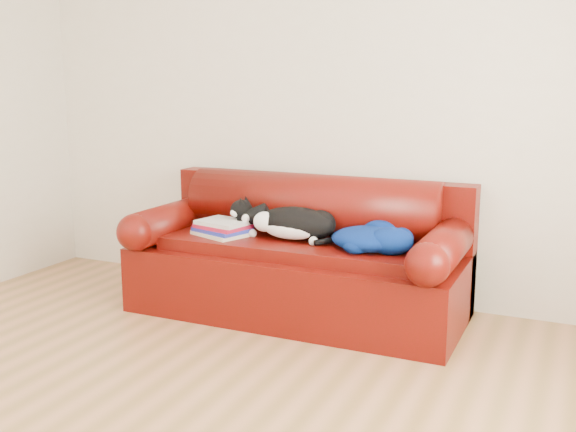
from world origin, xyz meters
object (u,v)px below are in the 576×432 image
Objects in this scene: sofa_base at (297,278)px; cat at (294,224)px; blanket at (371,238)px; book_stack at (223,228)px.

sofa_base is 0.36m from cat.
blanket is at bearing -13.52° from cat.
sofa_base is 0.58m from book_stack.
sofa_base is at bearing 73.93° from cat.
blanket reaches higher than sofa_base.
cat is 1.36× the size of blanket.
book_stack is at bearing -165.23° from sofa_base.
book_stack is 0.56× the size of cat.
blanket is at bearing 2.64° from book_stack.
cat is (0.47, 0.08, 0.05)m from book_stack.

